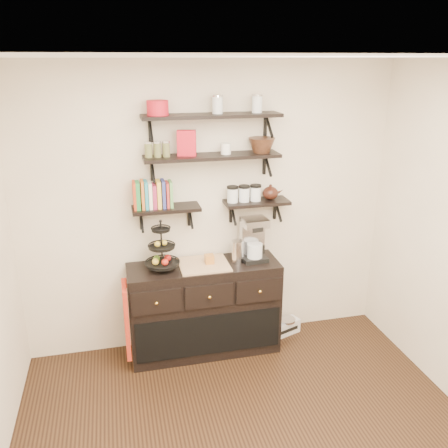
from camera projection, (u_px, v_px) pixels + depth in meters
ceiling at (278, 57)px, 2.39m from camera, size 3.50×3.50×0.02m
back_wall at (210, 210)px, 4.44m from camera, size 3.50×0.02×2.70m
shelf_top at (212, 116)px, 4.03m from camera, size 1.20×0.27×0.23m
shelf_mid at (212, 157)px, 4.15m from camera, size 1.20×0.27×0.23m
shelf_low_left at (166, 209)px, 4.22m from camera, size 0.60×0.25×0.23m
shelf_low_right at (256, 203)px, 4.40m from camera, size 0.60×0.25×0.23m
cookbooks at (155, 195)px, 4.15m from camera, size 0.36×0.15×0.26m
glass_canisters at (244, 195)px, 4.34m from camera, size 0.32×0.10×0.13m
sideboard at (204, 308)px, 4.50m from camera, size 1.40×0.50×0.92m
fruit_stand at (162, 253)px, 4.22m from camera, size 0.30×0.30×0.45m
candle at (209, 259)px, 4.34m from camera, size 0.08×0.08×0.08m
coffee_maker at (253, 240)px, 4.42m from camera, size 0.24×0.23×0.41m
thermal_carafe at (238, 252)px, 4.37m from camera, size 0.11×0.11×0.22m
apron at (126, 320)px, 4.24m from camera, size 0.04×0.29×0.68m
radio at (286, 326)px, 4.90m from camera, size 0.30×0.23×0.16m
recipe_box at (187, 143)px, 4.05m from camera, size 0.17×0.10×0.22m
walnut_bowl at (262, 145)px, 4.21m from camera, size 0.24×0.24×0.13m
ramekins at (226, 149)px, 4.15m from camera, size 0.09×0.09×0.10m
teapot at (270, 192)px, 4.40m from camera, size 0.20×0.15×0.15m
red_pot at (158, 108)px, 3.90m from camera, size 0.18×0.18×0.12m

